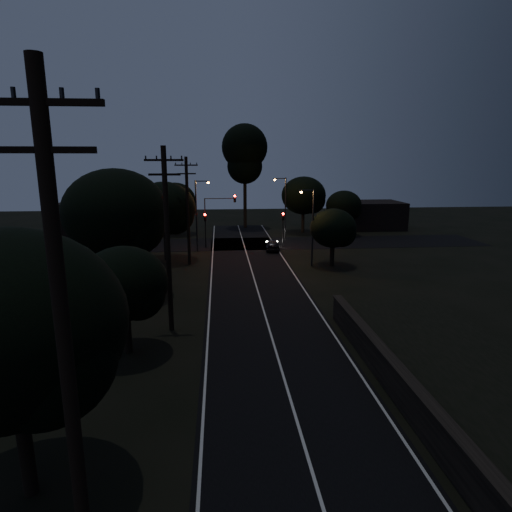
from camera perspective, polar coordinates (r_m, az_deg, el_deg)
road_surface at (r=42.51m, az=-0.83°, el=-1.16°), size 60.00×70.00×0.03m
utility_pole_near at (r=9.49m, az=-23.91°, el=-13.30°), size 2.20×0.30×12.00m
utility_pole_mid at (r=25.63m, az=-11.73°, el=2.38°), size 2.20×0.30×11.00m
utility_pole_far at (r=42.42m, az=-9.09°, el=6.17°), size 2.20×0.30×10.50m
tree_left_a at (r=14.09m, az=-29.36°, el=-8.82°), size 6.66×6.66×8.42m
tree_left_b at (r=23.39m, az=-16.86°, el=-3.79°), size 4.61×4.61×5.86m
tree_left_c at (r=32.95m, az=-17.75°, el=5.17°), size 7.63×7.63×9.63m
tree_left_d at (r=44.52m, az=-11.85°, el=6.04°), size 6.37×6.37×8.08m
tree_far_nw at (r=60.47m, az=-10.56°, el=7.22°), size 5.64×5.64×7.15m
tree_far_w at (r=57.18m, az=-15.97°, el=7.19°), size 6.25×6.25×7.97m
tree_far_ne at (r=61.35m, az=6.58°, el=7.89°), size 6.26×6.26×7.91m
tree_far_e at (r=59.79m, az=11.80°, el=6.47°), size 4.83×4.83×6.13m
tree_right_a at (r=41.98m, az=10.48°, el=3.53°), size 4.44×4.44×5.65m
tall_pine at (r=65.17m, az=-1.51°, el=13.52°), size 6.78×6.78×15.41m
building_left at (r=64.84m, az=-20.22°, el=4.86°), size 10.00×8.00×4.40m
building_right at (r=67.59m, az=15.01°, el=5.33°), size 9.00×7.00×4.00m
signal_left at (r=50.60m, az=-6.78°, el=4.26°), size 0.28×0.35×4.10m
signal_right at (r=51.13m, az=3.61°, el=4.41°), size 0.28×0.35×4.10m
signal_mast at (r=50.38m, az=-4.90°, el=5.99°), size 3.70×0.35×6.25m
streetlight_a at (r=48.42m, az=-7.75°, el=6.00°), size 1.66×0.26×8.00m
streetlight_b at (r=54.95m, az=3.75°, el=6.88°), size 1.66×0.26×8.00m
streetlight_c at (r=41.41m, az=7.36°, el=4.48°), size 1.46×0.26×7.50m
car at (r=49.19m, az=2.21°, el=1.51°), size 1.82×3.92×1.30m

